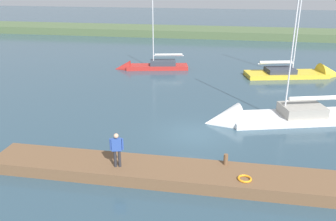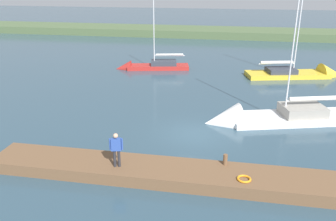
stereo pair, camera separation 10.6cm
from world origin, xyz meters
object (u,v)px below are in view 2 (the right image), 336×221
object	(u,v)px
sailboat_near_dock	(148,68)
person_on_dock	(116,147)
life_ring_buoy	(244,179)
mooring_post_near	(225,159)
sailboat_behind_pier	(263,120)
sailboat_far_left	(305,75)

from	to	relation	value
sailboat_near_dock	person_on_dock	bearing A→B (deg)	87.57
life_ring_buoy	sailboat_near_dock	xyz separation A→B (m)	(9.85, -22.18, -0.54)
mooring_post_near	sailboat_behind_pier	world-z (taller)	sailboat_behind_pier
sailboat_far_left	person_on_dock	bearing A→B (deg)	-133.86
sailboat_behind_pier	mooring_post_near	bearing A→B (deg)	56.50
life_ring_buoy	sailboat_far_left	xyz separation A→B (m)	(-6.45, -22.00, -0.54)
mooring_post_near	person_on_dock	distance (m)	5.38
mooring_post_near	person_on_dock	xyz separation A→B (m)	(5.20, 1.16, 0.76)
sailboat_near_dock	sailboat_behind_pier	size ratio (longest dim) A/B	0.68
sailboat_behind_pier	sailboat_near_dock	bearing A→B (deg)	-65.81
sailboat_near_dock	person_on_dock	world-z (taller)	sailboat_near_dock
sailboat_far_left	life_ring_buoy	bearing A→B (deg)	-120.35
life_ring_buoy	sailboat_behind_pier	world-z (taller)	sailboat_behind_pier
sailboat_behind_pier	person_on_dock	world-z (taller)	sailboat_behind_pier
sailboat_far_left	sailboat_near_dock	bearing A→B (deg)	165.39
mooring_post_near	life_ring_buoy	world-z (taller)	mooring_post_near
sailboat_behind_pier	person_on_dock	bearing A→B (deg)	32.95
mooring_post_near	sailboat_behind_pier	xyz separation A→B (m)	(-2.36, -7.58, -0.74)
mooring_post_near	sailboat_far_left	bearing A→B (deg)	-109.55
sailboat_behind_pier	sailboat_far_left	xyz separation A→B (m)	(-4.99, -13.14, -0.02)
life_ring_buoy	sailboat_behind_pier	bearing A→B (deg)	-99.35
mooring_post_near	life_ring_buoy	xyz separation A→B (m)	(-0.90, 1.29, -0.22)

